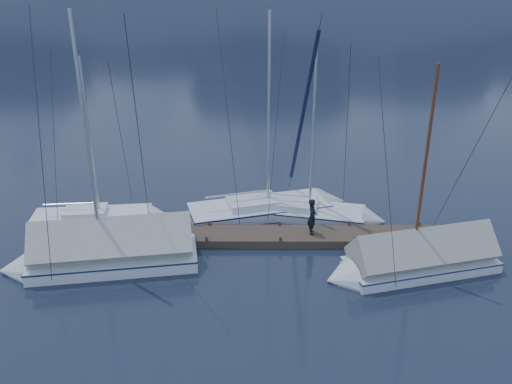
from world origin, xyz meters
TOP-DOWN VIEW (x-y plane):
  - ground at (0.00, 0.00)m, footprint 1000.00×1000.00m
  - dock at (0.00, 2.00)m, footprint 18.00×1.50m
  - mooring_posts at (-0.50, 2.00)m, footprint 15.12×1.52m
  - sailboat_open_left at (-6.58, 3.78)m, footprint 6.22×2.62m
  - sailboat_open_mid at (1.05, 4.80)m, footprint 7.75×4.08m
  - sailboat_open_right at (2.89, 4.12)m, footprint 6.90×3.35m
  - sailboat_covered_near at (5.75, -0.44)m, footprint 6.95×3.63m
  - sailboat_covered_far at (-6.02, -0.09)m, footprint 7.65×3.49m
  - person at (2.32, 1.98)m, footprint 0.39×0.58m

SIDE VIEW (x-z plane):
  - ground at x=0.00m, z-range 0.00..0.00m
  - dock at x=0.00m, z-range -0.16..0.38m
  - sailboat_open_left at x=-6.58m, z-range -3.88..4.16m
  - sailboat_open_right at x=2.89m, z-range -4.25..4.55m
  - sailboat_open_mid at x=1.05m, z-range -4.76..5.11m
  - mooring_posts at x=-0.50m, z-range 0.17..0.52m
  - sailboat_covered_near at x=5.75m, z-range -3.89..4.76m
  - sailboat_covered_far at x=-6.02m, z-range -4.68..5.69m
  - person at x=2.32m, z-range 0.34..1.89m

